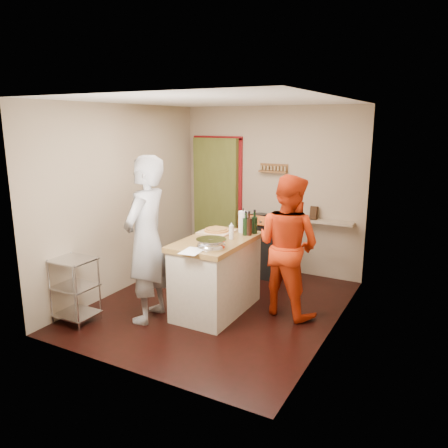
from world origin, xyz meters
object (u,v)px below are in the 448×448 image
(wire_shelving, at_px, (75,287))
(person_stripe, at_px, (146,240))
(island, at_px, (217,273))
(stove, at_px, (264,247))
(person_red, at_px, (288,246))

(wire_shelving, distance_m, person_stripe, 1.03)
(island, bearing_deg, wire_shelving, -141.39)
(island, height_order, person_stripe, person_stripe)
(stove, bearing_deg, island, -89.45)
(person_red, bearing_deg, island, 40.12)
(stove, bearing_deg, person_red, -55.48)
(person_red, bearing_deg, stove, -40.87)
(island, relative_size, person_stripe, 0.69)
(stove, distance_m, person_stripe, 2.29)
(wire_shelving, relative_size, island, 0.58)
(wire_shelving, bearing_deg, person_red, 34.19)
(stove, bearing_deg, person_stripe, -105.86)
(wire_shelving, distance_m, island, 1.72)
(person_red, bearing_deg, wire_shelving, 48.81)
(stove, xyz_separation_m, person_stripe, (-0.61, -2.14, 0.55))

